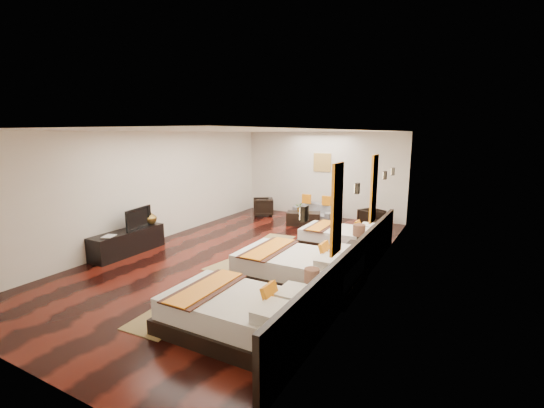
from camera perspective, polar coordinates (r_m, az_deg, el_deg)
The scene contains 30 objects.
floor at distance 8.49m, azimuth -4.01°, elevation -7.99°, with size 5.50×9.50×0.01m, color black.
ceiling at distance 8.04m, azimuth -4.28°, elevation 11.25°, with size 5.50×9.50×0.01m, color white.
back_wall at distance 12.38m, azimuth 7.78°, elevation 4.57°, with size 5.50×0.01×2.80m, color silver.
left_wall at distance 9.89m, azimuth -17.72°, elevation 2.56°, with size 0.01×9.50×2.80m, color silver.
right_wall at distance 7.08m, azimuth 14.98°, elevation -0.44°, with size 0.01×9.50×2.80m, color silver.
headboard_panel at distance 6.60m, azimuth 12.57°, elevation -9.74°, with size 0.08×6.60×0.90m, color black.
bed_near at distance 5.34m, azimuth -4.95°, elevation -16.65°, with size 2.15×1.35×0.82m.
bed_mid at distance 6.92m, azimuth 4.17°, elevation -9.88°, with size 2.27×1.43×0.87m.
bed_far at distance 9.17m, azimuth 10.63°, elevation -5.12°, with size 1.88×1.18×0.72m.
nightstand_a at distance 5.63m, azimuth 6.11°, elevation -15.05°, with size 0.42×0.42×0.83m.
nightstand_b at distance 7.84m, azimuth 13.19°, elevation -7.39°, with size 0.47×0.47×0.92m.
jute_mat_near at distance 6.08m, azimuth -16.02°, elevation -16.37°, with size 0.75×1.20×0.01m, color olive.
jute_mat_mid at distance 7.92m, azimuth -5.83°, elevation -9.41°, with size 0.75×1.20×0.01m, color olive.
jute_mat_far at distance 9.57m, azimuth 0.32°, elevation -5.74°, with size 0.75×1.20×0.01m, color olive.
tv_console at distance 9.18m, azimuth -21.44°, elevation -5.50°, with size 0.50×1.80×0.55m, color black.
tv at distance 9.15m, azimuth -20.39°, elevation -2.07°, with size 0.87×0.11×0.50m, color black.
book at distance 8.74m, azimuth -24.60°, elevation -4.57°, with size 0.22×0.30×0.03m, color black.
figurine at distance 9.51m, azimuth -18.44°, elevation -1.91°, with size 0.34×0.34×0.36m, color brown.
sofa at distance 12.14m, azimuth 6.87°, elevation -1.12°, with size 1.60×0.63×0.47m, color slate.
armchair_left at distance 12.39m, azimuth -1.40°, elevation -0.47°, with size 0.64×0.66×0.60m, color black.
armchair_right at distance 11.22m, azimuth 15.18°, elevation -2.18°, with size 0.60×0.61×0.56m, color black.
coffee_table at distance 11.20m, azimuth 4.89°, elevation -2.27°, with size 1.00×0.50×0.40m, color black.
table_plant at distance 11.18m, azimuth 4.36°, elevation -0.48°, with size 0.26×0.23×0.29m, color #2A6220.
orange_panel_a at distance 5.23m, azimuth 10.02°, elevation -0.81°, with size 0.04×0.40×1.30m, color #D86014.
orange_panel_b at distance 7.33m, azimuth 15.50°, elevation 2.29°, with size 0.04×0.40×1.30m, color #D86014.
sconce_near at distance 4.20m, azimuth 4.98°, elevation -1.48°, with size 0.07×0.12×0.18m.
sconce_mid at distance 6.25m, azimuth 13.05°, elevation 2.37°, with size 0.07×0.12×0.18m.
sconce_far at distance 8.38m, azimuth 17.10°, elevation 4.28°, with size 0.07×0.12×0.18m.
sconce_lounge at distance 9.26m, azimuth 18.22°, elevation 4.80°, with size 0.07×0.12×0.18m.
gold_artwork at distance 12.33m, azimuth 7.79°, elevation 6.41°, with size 0.60×0.04×0.60m, color #AD873F.
Camera 1 is at (4.33, -6.77, 2.75)m, focal length 24.28 mm.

